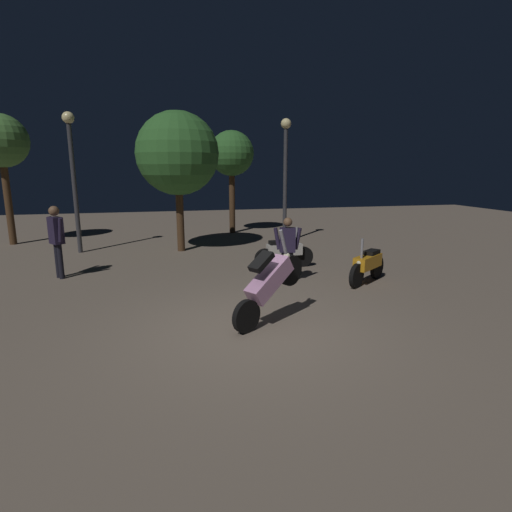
% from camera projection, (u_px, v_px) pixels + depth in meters
% --- Properties ---
extents(ground_plane, '(40.00, 40.00, 0.00)m').
position_uv_depth(ground_plane, '(253.00, 331.00, 6.79)').
color(ground_plane, '#756656').
extents(motorcycle_pink_foreground, '(1.46, 0.97, 1.63)m').
position_uv_depth(motorcycle_pink_foreground, '(269.00, 283.00, 6.95)').
color(motorcycle_pink_foreground, black).
rests_on(motorcycle_pink_foreground, ground_plane).
extents(motorcycle_orange_parked_left, '(1.39, 1.07, 1.11)m').
position_uv_depth(motorcycle_orange_parked_left, '(368.00, 265.00, 9.56)').
color(motorcycle_orange_parked_left, black).
rests_on(motorcycle_orange_parked_left, ground_plane).
extents(motorcycle_white_parked_right, '(1.66, 0.34, 1.11)m').
position_uv_depth(motorcycle_white_parked_right, '(284.00, 252.00, 11.00)').
color(motorcycle_white_parked_right, black).
rests_on(motorcycle_white_parked_right, ground_plane).
extents(person_rider_beside, '(0.66, 0.32, 1.56)m').
position_uv_depth(person_rider_beside, '(287.00, 245.00, 9.45)').
color(person_rider_beside, black).
rests_on(person_rider_beside, ground_plane).
extents(person_bystander_far, '(0.47, 0.59, 1.78)m').
position_uv_depth(person_bystander_far, '(56.00, 235.00, 9.83)').
color(person_bystander_far, black).
rests_on(person_bystander_far, ground_plane).
extents(streetlamp_near, '(0.36, 0.36, 4.33)m').
position_uv_depth(streetlamp_near, '(72.00, 163.00, 12.52)').
color(streetlamp_near, '#38383D').
rests_on(streetlamp_near, ground_plane).
extents(streetlamp_far, '(0.36, 0.36, 4.35)m').
position_uv_depth(streetlamp_far, '(285.00, 164.00, 14.33)').
color(streetlamp_far, '#38383D').
rests_on(streetlamp_far, ground_plane).
extents(tree_left_bg, '(1.80, 1.80, 4.48)m').
position_uv_depth(tree_left_bg, '(1.00, 142.00, 13.79)').
color(tree_left_bg, '#4C331E').
rests_on(tree_left_bg, ground_plane).
extents(tree_center_bg, '(2.60, 2.60, 4.42)m').
position_uv_depth(tree_center_bg, '(178.00, 154.00, 12.74)').
color(tree_center_bg, '#4C331E').
rests_on(tree_center_bg, ground_plane).
extents(tree_right_bg, '(1.81, 1.81, 4.16)m').
position_uv_depth(tree_right_bg, '(232.00, 154.00, 16.45)').
color(tree_right_bg, '#4C331E').
rests_on(tree_right_bg, ground_plane).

